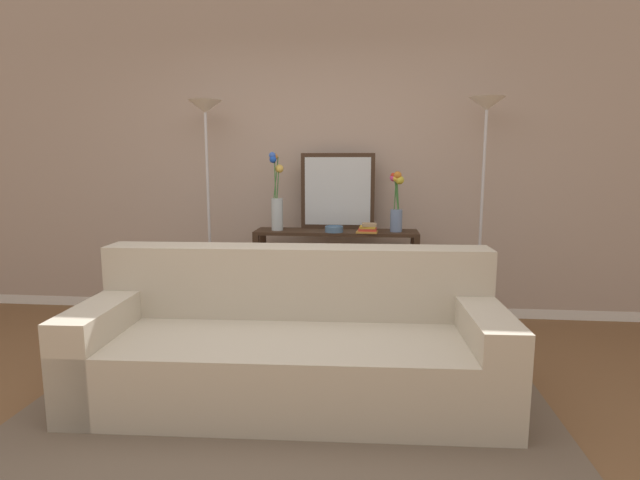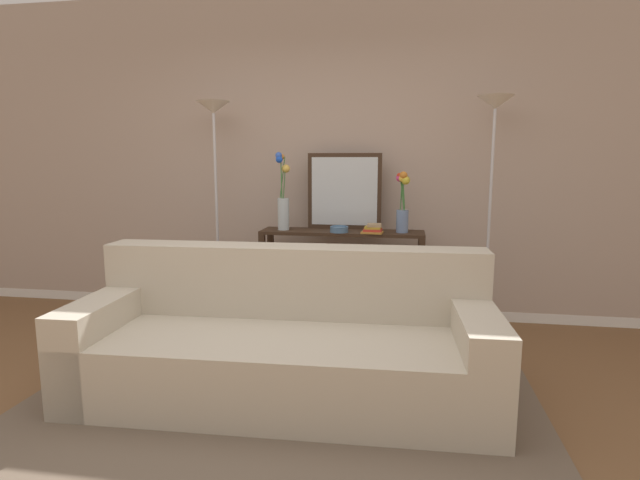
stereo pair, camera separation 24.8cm
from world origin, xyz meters
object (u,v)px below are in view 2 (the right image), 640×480
wall_mirror (344,191)px  floor_lamp_left (215,150)px  vase_short_flowers (402,205)px  fruit_bowl (339,229)px  book_row_under_console (294,316)px  vase_tall_flowers (283,201)px  console_table (342,261)px  book_stack (373,229)px  floor_lamp_right (493,150)px  couch (285,346)px

wall_mirror → floor_lamp_left: bearing=-171.2°
vase_short_flowers → fruit_bowl: size_ratio=3.31×
vase_short_flowers → book_row_under_console: vase_short_flowers is taller
vase_tall_flowers → fruit_bowl: bearing=-8.2°
console_table → book_stack: bearing=-20.4°
floor_lamp_right → wall_mirror: bearing=171.9°
fruit_bowl → book_row_under_console: size_ratio=0.52×
book_stack → console_table: bearing=159.6°
vase_tall_flowers → book_stack: vase_tall_flowers is taller
floor_lamp_left → book_stack: (1.38, -0.06, -0.64)m
couch → floor_lamp_right: 2.25m
console_table → vase_tall_flowers: vase_tall_flowers is taller
vase_tall_flowers → book_stack: bearing=-5.7°
floor_lamp_left → book_row_under_console: size_ratio=6.54×
book_row_under_console → wall_mirror: bearing=17.0°
vase_tall_flowers → book_stack: size_ratio=3.63×
vase_tall_flowers → book_row_under_console: vase_tall_flowers is taller
floor_lamp_left → floor_lamp_right: (2.30, -0.00, -0.00)m
vase_short_flowers → fruit_bowl: bearing=-172.0°
couch → vase_short_flowers: bearing=63.1°
floor_lamp_left → book_stack: 1.52m
couch → floor_lamp_right: bearing=44.0°
couch → console_table: (0.18, 1.36, 0.26)m
floor_lamp_right → book_row_under_console: floor_lamp_right is taller
floor_lamp_right → wall_mirror: size_ratio=2.93×
wall_mirror → vase_short_flowers: 0.53m
vase_short_flowers → book_stack: 0.32m
floor_lamp_right → book_stack: bearing=-176.2°
wall_mirror → book_stack: wall_mirror is taller
fruit_bowl → book_stack: 0.28m
console_table → fruit_bowl: 0.30m
console_table → vase_tall_flowers: (-0.51, -0.02, 0.51)m
fruit_bowl → book_stack: book_stack is taller
floor_lamp_right → vase_tall_flowers: 1.76m
vase_tall_flowers → floor_lamp_right: bearing=-0.5°
console_table → book_row_under_console: 0.67m
floor_lamp_left → fruit_bowl: 1.27m
book_stack → floor_lamp_left: bearing=177.4°
book_stack → couch: bearing=-109.4°
floor_lamp_right → console_table: bearing=178.1°
floor_lamp_right → fruit_bowl: bearing=-177.4°
vase_short_flowers → vase_tall_flowers: bearing=-179.9°
wall_mirror → fruit_bowl: bearing=-93.6°
vase_tall_flowers → vase_short_flowers: 1.01m
fruit_bowl → couch: bearing=-97.3°
floor_lamp_left → vase_tall_flowers: size_ratio=2.90×
book_stack → fruit_bowl: bearing=178.7°
floor_lamp_left → book_stack: floor_lamp_left is taller
book_stack → book_row_under_console: 1.08m
couch → wall_mirror: bearing=83.2°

